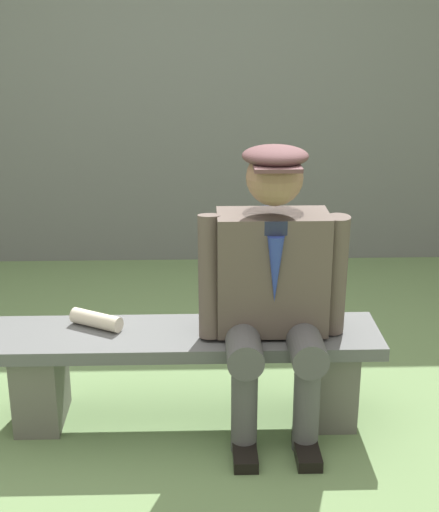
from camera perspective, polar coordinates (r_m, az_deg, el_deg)
ground_plane at (r=3.49m, az=-2.51°, el=-12.15°), size 30.00×30.00×0.00m
bench at (r=3.35m, az=-2.57°, el=-8.08°), size 1.71×0.39×0.42m
seated_man at (r=3.15m, az=4.10°, el=-1.87°), size 0.64×0.58×1.25m
rolled_magazine at (r=3.36m, az=-9.37°, el=-4.82°), size 0.25×0.18×0.07m
stadium_wall at (r=5.35m, az=-2.38°, el=10.49°), size 12.00×0.24×2.03m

